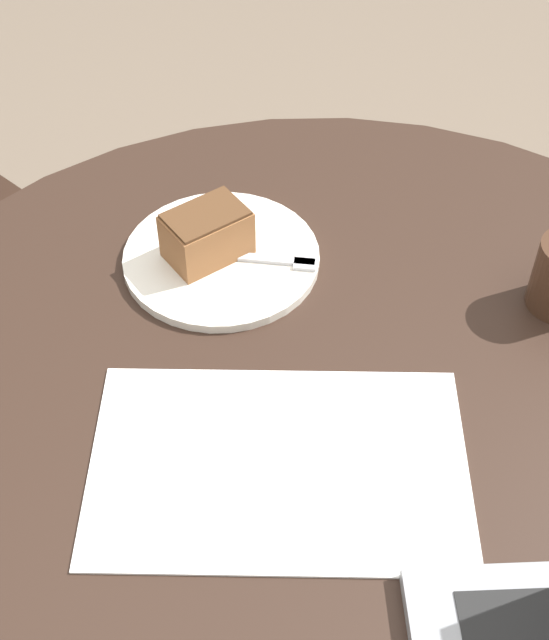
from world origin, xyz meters
TOP-DOWN VIEW (x-y plane):
  - dining_table at (0.00, 0.00)m, footprint 1.18×1.18m
  - paper_document at (0.07, -0.01)m, footprint 0.46×0.41m
  - plate at (-0.02, -0.31)m, footprint 0.25×0.25m
  - cake_slice at (-0.01, -0.32)m, footprint 0.11×0.08m
  - fork at (-0.06, -0.27)m, footprint 0.15×0.12m

SIDE VIEW (x-z plane):
  - dining_table at x=0.00m, z-range 0.24..0.95m
  - paper_document at x=0.07m, z-range 0.71..0.72m
  - plate at x=-0.02m, z-range 0.71..0.73m
  - fork at x=-0.06m, z-range 0.73..0.73m
  - cake_slice at x=-0.01m, z-range 0.73..0.79m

